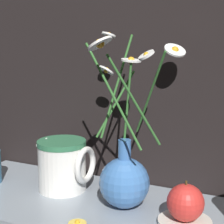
# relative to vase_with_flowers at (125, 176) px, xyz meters

# --- Properties ---
(ground_plane) EXTENTS (6.00, 6.00, 0.00)m
(ground_plane) POSITION_rel_vase_with_flowers_xyz_m (-0.04, -0.01, -0.08)
(ground_plane) COLOR black
(shelf) EXTENTS (0.84, 0.31, 0.01)m
(shelf) POSITION_rel_vase_with_flowers_xyz_m (-0.04, -0.01, -0.08)
(shelf) COLOR gray
(shelf) RESTS_ON ground_plane
(vase_with_flowers) EXTENTS (0.21, 0.26, 0.38)m
(vase_with_flowers) POSITION_rel_vase_with_flowers_xyz_m (0.00, 0.00, 0.00)
(vase_with_flowers) COLOR #3F72B7
(vase_with_flowers) RESTS_ON shelf
(ceramic_pitcher) EXTENTS (0.14, 0.12, 0.13)m
(ceramic_pitcher) POSITION_rel_vase_with_flowers_xyz_m (-0.17, 0.03, -0.00)
(ceramic_pitcher) COLOR white
(ceramic_pitcher) RESTS_ON shelf
(saucer_plate) EXTENTS (0.11, 0.11, 0.01)m
(saucer_plate) POSITION_rel_vase_with_flowers_xyz_m (0.14, -0.03, -0.07)
(saucer_plate) COLOR silver
(saucer_plate) RESTS_ON shelf
(orange_fruit) EXTENTS (0.07, 0.07, 0.08)m
(orange_fruit) POSITION_rel_vase_with_flowers_xyz_m (0.14, -0.03, -0.02)
(orange_fruit) COLOR red
(orange_fruit) RESTS_ON saucer_plate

